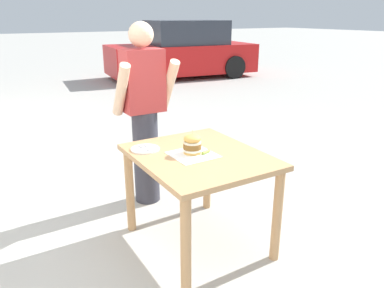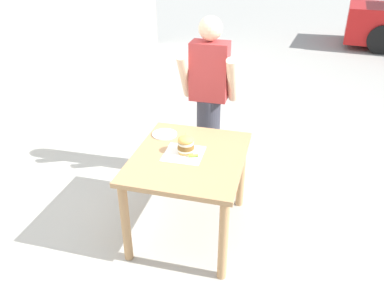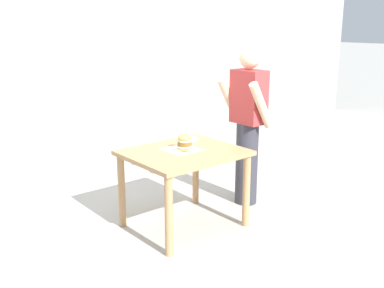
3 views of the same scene
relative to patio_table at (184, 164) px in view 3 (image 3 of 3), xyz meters
name	(u,v)px [view 3 (image 3 of 3)]	position (x,y,z in m)	size (l,w,h in m)	color
ground_plane	(184,225)	(0.00, 0.00, -0.64)	(80.00, 80.00, 0.00)	#ADAAA3
patio_table	(184,164)	(0.00, 0.00, 0.00)	(0.88, 1.05, 0.76)	tan
serving_paper	(182,149)	(-0.05, 0.01, 0.13)	(0.31, 0.31, 0.00)	white
sandwich	(185,142)	(-0.03, 0.04, 0.20)	(0.14, 0.14, 0.18)	gold
pickle_spear	(185,151)	(0.05, -0.02, 0.14)	(0.02, 0.02, 0.08)	#8EA83D
side_plate_with_forks	(188,139)	(-0.30, 0.29, 0.13)	(0.22, 0.22, 0.02)	white
diner_across_table	(248,124)	(-0.04, 0.90, 0.25)	(0.55, 0.35, 1.69)	#33333D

